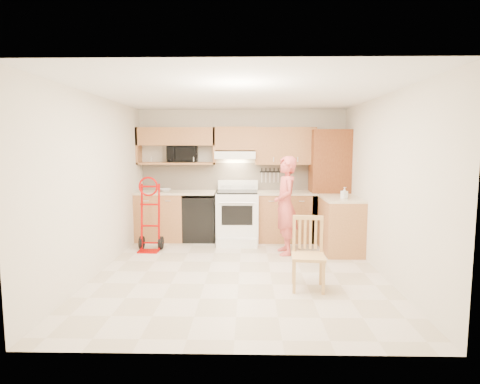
{
  "coord_description": "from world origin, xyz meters",
  "views": [
    {
      "loc": [
        0.12,
        -5.48,
        1.79
      ],
      "look_at": [
        0.0,
        0.5,
        1.1
      ],
      "focal_mm": 29.51,
      "sensor_mm": 36.0,
      "label": 1
    }
  ],
  "objects_px": {
    "person": "(286,205)",
    "range": "(237,212)",
    "microwave": "(183,154)",
    "dining_chair": "(308,254)",
    "hand_truck": "(149,218)"
  },
  "relations": [
    {
      "from": "person",
      "to": "range",
      "type": "bearing_deg",
      "value": -139.93
    },
    {
      "from": "microwave",
      "to": "dining_chair",
      "type": "xyz_separation_m",
      "value": [
        2.02,
        -2.73,
        -1.19
      ]
    },
    {
      "from": "range",
      "to": "microwave",
      "type": "bearing_deg",
      "value": 163.7
    },
    {
      "from": "dining_chair",
      "to": "microwave",
      "type": "bearing_deg",
      "value": 131.55
    },
    {
      "from": "microwave",
      "to": "dining_chair",
      "type": "relative_size",
      "value": 0.63
    },
    {
      "from": "microwave",
      "to": "dining_chair",
      "type": "height_order",
      "value": "microwave"
    },
    {
      "from": "range",
      "to": "hand_truck",
      "type": "bearing_deg",
      "value": -157.06
    },
    {
      "from": "dining_chair",
      "to": "person",
      "type": "bearing_deg",
      "value": 99.71
    },
    {
      "from": "hand_truck",
      "to": "person",
      "type": "bearing_deg",
      "value": -1.88
    },
    {
      "from": "range",
      "to": "dining_chair",
      "type": "relative_size",
      "value": 1.25
    },
    {
      "from": "person",
      "to": "hand_truck",
      "type": "height_order",
      "value": "person"
    },
    {
      "from": "person",
      "to": "hand_truck",
      "type": "distance_m",
      "value": 2.34
    },
    {
      "from": "hand_truck",
      "to": "range",
      "type": "bearing_deg",
      "value": 24.45
    },
    {
      "from": "microwave",
      "to": "dining_chair",
      "type": "distance_m",
      "value": 3.6
    },
    {
      "from": "microwave",
      "to": "hand_truck",
      "type": "distance_m",
      "value": 1.49
    }
  ]
}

